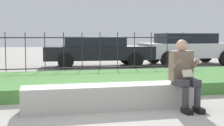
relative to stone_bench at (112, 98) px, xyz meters
The scene contains 7 objects.
ground_plane 0.30m from the stone_bench, behind, with size 60.00×60.00×0.00m, color #A8A399.
stone_bench is the anchor object (origin of this frame).
person_seated_reader 1.35m from the stone_bench, 13.98° to the right, with size 0.42×0.73×1.22m.
grass_berm 2.27m from the stone_bench, 95.85° to the left, with size 10.03×3.12×0.27m.
iron_fence 4.44m from the stone_bench, 93.02° to the left, with size 8.03×0.03×1.40m.
car_parked_center 7.45m from the stone_bench, 81.58° to the left, with size 4.52×2.02×1.24m.
car_parked_right 9.00m from the stone_bench, 54.91° to the left, with size 4.27×1.93×1.38m.
Camera 1 is at (-1.02, -5.35, 1.30)m, focal length 50.00 mm.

